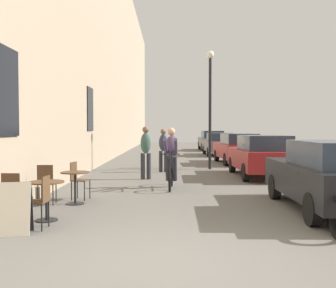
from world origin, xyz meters
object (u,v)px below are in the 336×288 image
(cafe_chair_near_toward_street, at_px, (12,193))
(parked_motorcycle, at_px, (323,204))
(sandwich_board_sign, at_px, (12,208))
(pedestrian_far, at_px, (171,146))
(pedestrian_mid, at_px, (162,148))
(parked_car_fifth, at_px, (210,140))
(cyclist_on_bicycle, at_px, (170,159))
(cafe_table_near, at_px, (45,192))
(parked_car_second, at_px, (260,155))
(cafe_chair_mid_toward_street, at_px, (77,178))
(street_lamp, at_px, (209,94))
(parked_car_fourth, at_px, (218,144))
(parked_car_third, at_px, (236,148))
(parked_car_nearest, at_px, (329,175))
(cafe_table_mid, at_px, (74,181))
(cafe_chair_near_toward_wall, at_px, (39,198))
(cafe_chair_mid_toward_wall, at_px, (45,181))
(pedestrian_near, at_px, (145,149))

(cafe_chair_near_toward_street, distance_m, parked_motorcycle, 5.47)
(sandwich_board_sign, height_order, pedestrian_far, pedestrian_far)
(pedestrian_mid, height_order, parked_motorcycle, pedestrian_mid)
(sandwich_board_sign, xyz_separation_m, pedestrian_mid, (2.28, 9.15, 0.53))
(pedestrian_mid, bearing_deg, parked_car_fifth, 77.08)
(cyclist_on_bicycle, bearing_deg, cafe_table_near, -119.73)
(pedestrian_far, height_order, parked_car_second, pedestrian_far)
(cafe_chair_mid_toward_street, distance_m, street_lamp, 8.54)
(parked_car_fourth, bearing_deg, parked_car_third, -88.57)
(parked_motorcycle, bearing_deg, cafe_chair_near_toward_street, 175.58)
(parked_car_nearest, distance_m, parked_car_third, 11.17)
(cafe_table_mid, distance_m, parked_car_fourth, 17.07)
(cafe_table_mid, relative_size, parked_motorcycle, 0.34)
(parked_car_nearest, height_order, parked_motorcycle, parked_car_nearest)
(cafe_chair_mid_toward_street, bearing_deg, cafe_table_mid, -82.77)
(cafe_table_mid, bearing_deg, parked_car_third, 62.33)
(cafe_chair_near_toward_wall, xyz_separation_m, cafe_chair_mid_toward_wall, (-0.55, 2.13, 0.00))
(cafe_chair_mid_toward_wall, height_order, parked_car_nearest, parked_car_nearest)
(cafe_table_near, bearing_deg, pedestrian_far, 76.29)
(cafe_chair_mid_toward_wall, bearing_deg, cafe_table_near, -72.84)
(parked_car_nearest, xyz_separation_m, parked_car_fourth, (-0.08, 17.07, -0.01))
(cafe_chair_mid_toward_wall, bearing_deg, parked_car_third, 59.89)
(cafe_table_mid, xyz_separation_m, pedestrian_mid, (1.89, 6.62, 0.42))
(parked_car_fifth, bearing_deg, cafe_table_mid, -103.83)
(pedestrian_near, bearing_deg, parked_car_fourth, 71.62)
(cafe_table_mid, height_order, parked_car_second, parked_car_second)
(cafe_chair_near_toward_street, bearing_deg, parked_car_third, 62.96)
(cafe_chair_mid_toward_street, relative_size, pedestrian_near, 0.51)
(parked_car_fifth, bearing_deg, pedestrian_mid, -102.92)
(cyclist_on_bicycle, xyz_separation_m, parked_car_third, (3.26, 7.91, -0.06))
(pedestrian_near, xyz_separation_m, parked_car_second, (3.99, 0.64, -0.24))
(parked_car_nearest, height_order, parked_car_third, parked_car_third)
(cafe_chair_mid_toward_wall, relative_size, cyclist_on_bicycle, 0.51)
(street_lamp, bearing_deg, pedestrian_far, 163.01)
(parked_car_second, distance_m, parked_car_fifth, 17.25)
(cafe_chair_near_toward_street, distance_m, parked_car_nearest, 6.14)
(parked_car_second, bearing_deg, cafe_table_near, -129.53)
(street_lamp, bearing_deg, parked_motorcycle, -84.66)
(cafe_chair_near_toward_wall, relative_size, parked_motorcycle, 0.42)
(parked_car_nearest, bearing_deg, pedestrian_far, 108.95)
(sandwich_board_sign, distance_m, pedestrian_near, 7.15)
(parked_motorcycle, bearing_deg, parked_car_fifth, 88.26)
(cafe_table_mid, relative_size, parked_car_third, 0.17)
(pedestrian_mid, xyz_separation_m, street_lamp, (1.93, 1.12, 2.16))
(pedestrian_far, xyz_separation_m, parked_car_third, (3.17, 2.13, -0.17))
(cafe_chair_mid_toward_street, height_order, pedestrian_near, pedestrian_near)
(parked_motorcycle, bearing_deg, parked_car_fourth, 88.33)
(cafe_chair_near_toward_street, distance_m, cafe_chair_mid_toward_street, 2.36)
(cafe_chair_near_toward_street, distance_m, pedestrian_far, 10.34)
(street_lamp, xyz_separation_m, parked_car_fifth, (1.66, 14.53, -2.32))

